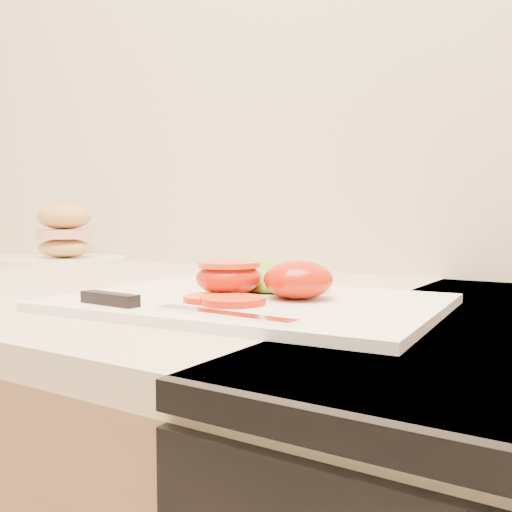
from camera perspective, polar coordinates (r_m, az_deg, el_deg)
The scene contains 8 objects.
cutting_board at distance 0.62m, azimuth -0.50°, elevation -4.66°, with size 0.40×0.29×0.01m, color white.
tomato_half_dome at distance 0.61m, azimuth 4.26°, elevation -2.37°, with size 0.08×0.08×0.04m, color red.
tomato_half_cut at distance 0.64m, azimuth -2.72°, elevation -2.07°, with size 0.08×0.08×0.04m.
tomato_slice_0 at distance 0.58m, azimuth -2.31°, elevation -4.48°, with size 0.06×0.06×0.01m, color #EC4B19.
tomato_slice_1 at distance 0.60m, azimuth -4.53°, elevation -4.24°, with size 0.06×0.06×0.01m, color #EC4B19.
lettuce_leaf_0 at distance 0.70m, azimuth 1.57°, elevation -2.11°, with size 0.15×0.10×0.03m, color #88B42F.
knife at distance 0.56m, azimuth -10.45°, elevation -4.78°, with size 0.24×0.03×0.01m.
sandwich_plate at distance 1.26m, azimuth -18.60°, elevation 1.36°, with size 0.25×0.25×0.12m.
Camera 1 is at (0.40, 1.09, 1.03)m, focal length 40.00 mm.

